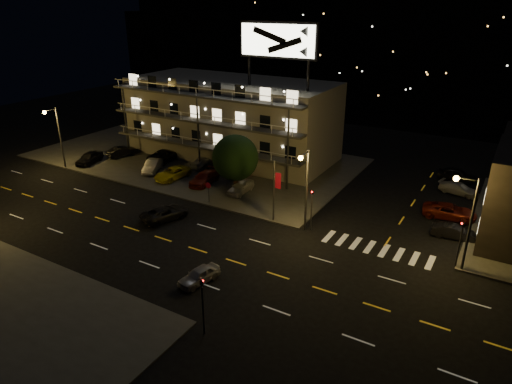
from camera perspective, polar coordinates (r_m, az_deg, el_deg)
The scene contains 29 objects.
ground at distance 41.92m, azimuth -9.47°, elevation -6.45°, with size 140.00×140.00×0.00m, color black.
curb_nw at distance 64.27m, azimuth -7.85°, elevation 4.27°, with size 44.00×24.00×0.15m, color #373735.
motel at distance 63.53m, azimuth -3.01°, elevation 9.19°, with size 28.00×13.80×18.10m.
hill_backdrop at distance 101.33m, azimuth 13.73°, elevation 17.26°, with size 120.00×25.00×24.00m.
streetlight_nw at distance 63.37m, azimuth -23.63°, elevation 6.91°, with size 0.44×1.92×8.00m.
streetlight_nc at distance 41.73m, azimuth 6.19°, elevation 1.15°, with size 0.44×1.92×8.00m.
streetlight_ne at distance 39.05m, azimuth 24.90°, elevation -2.53°, with size 1.92×0.44×8.00m.
signal_nw at distance 42.96m, azimuth 6.97°, elevation -1.71°, with size 0.20×0.27×4.60m.
signal_sw at distance 30.14m, azimuth -6.69°, elevation -13.34°, with size 0.20×0.27×4.60m.
signal_ne at distance 40.24m, azimuth 24.19°, elevation -5.47°, with size 0.27×0.20×4.60m.
banner_north at distance 44.08m, azimuth 2.33°, elevation 0.33°, with size 0.83×0.16×6.40m.
stop_sign at distance 48.90m, azimuth -5.97°, elevation 0.37°, with size 0.91×0.11×2.61m.
tree at distance 50.49m, azimuth -2.64°, elevation 4.15°, with size 5.33×5.13×6.71m.
lot_car_0 at distance 64.98m, azimuth -20.11°, elevation 4.05°, with size 1.80×4.47×1.52m, color black.
lot_car_1 at distance 59.56m, azimuth -12.79°, elevation 3.22°, with size 1.54×4.42×1.46m, color #96969B.
lot_car_2 at distance 56.58m, azimuth -10.41°, elevation 2.32°, with size 2.25×4.87×1.35m, color yellow.
lot_car_3 at distance 54.45m, azimuth -6.46°, elevation 1.77°, with size 1.99×4.88×1.42m, color #61170D.
lot_car_4 at distance 51.50m, azimuth -1.95°, elevation 0.63°, with size 1.63×4.05×1.38m, color #96969B.
lot_car_5 at distance 66.52m, azimuth -16.38°, elevation 4.89°, with size 1.48×4.24×1.40m, color black.
lot_car_6 at distance 63.33m, azimuth -11.23°, elevation 4.57°, with size 2.55×5.54×1.54m, color black.
lot_car_7 at distance 59.92m, azimuth -6.43°, elevation 3.69°, with size 1.81×4.44×1.29m, color #96969B.
lot_car_8 at distance 59.08m, azimuth -5.27°, elevation 3.44°, with size 1.47×3.65×1.24m, color black.
lot_car_9 at distance 56.32m, azimuth -1.90°, elevation 2.59°, with size 1.42×4.06×1.34m, color #61170D.
side_car_0 at distance 45.87m, azimuth 23.43°, elevation -4.56°, with size 1.36×3.89×1.28m, color black.
side_car_1 at distance 49.81m, azimuth 23.04°, elevation -2.24°, with size 2.39×5.18×1.44m, color #61170D.
side_car_2 at distance 56.42m, azimuth 24.04°, elevation 0.38°, with size 1.78×4.39×1.27m, color #96969B.
side_car_3 at distance 60.60m, azimuth 23.79°, elevation 2.01°, with size 1.77×4.39×1.50m, color black.
road_car_east at distance 36.18m, azimuth -7.14°, elevation -10.30°, with size 1.45×3.59×1.22m, color #96969B.
road_car_west at distance 46.47m, azimuth -11.32°, elevation -2.60°, with size 2.25×4.89×1.36m, color black.
Camera 1 is at (24.21, -27.57, 20.26)m, focal length 32.00 mm.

